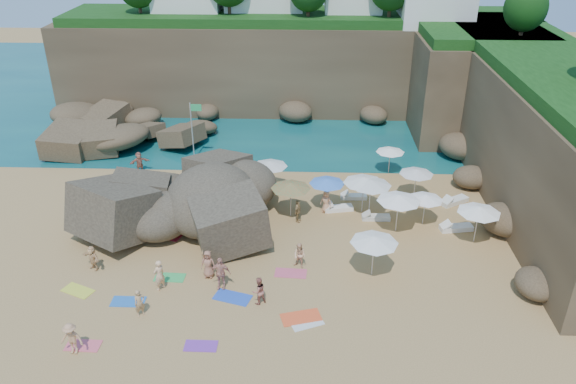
{
  "coord_description": "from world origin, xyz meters",
  "views": [
    {
      "loc": [
        3.14,
        -27.34,
        18.01
      ],
      "look_at": [
        2.0,
        3.0,
        2.0
      ],
      "focal_mm": 35.0,
      "sensor_mm": 36.0,
      "label": 1
    }
  ],
  "objects_px": {
    "parasol_2": "(364,180)",
    "person_stand_3": "(298,211)",
    "lounger_0": "(338,208)",
    "flag_pole": "(193,124)",
    "rock_outcrop": "(176,220)",
    "person_stand_1": "(259,291)",
    "parasol_1": "(390,150)",
    "person_stand_2": "(206,177)",
    "person_stand_6": "(159,275)",
    "person_stand_5": "(139,162)",
    "person_stand_0": "(140,303)",
    "parasol_0": "(270,164)",
    "person_stand_4": "(326,201)"
  },
  "relations": [
    {
      "from": "person_stand_3",
      "to": "person_stand_5",
      "type": "bearing_deg",
      "value": 78.07
    },
    {
      "from": "parasol_0",
      "to": "person_stand_6",
      "type": "height_order",
      "value": "parasol_0"
    },
    {
      "from": "lounger_0",
      "to": "person_stand_4",
      "type": "distance_m",
      "value": 1.07
    },
    {
      "from": "person_stand_5",
      "to": "flag_pole",
      "type": "bearing_deg",
      "value": 2.82
    },
    {
      "from": "rock_outcrop",
      "to": "person_stand_1",
      "type": "height_order",
      "value": "rock_outcrop"
    },
    {
      "from": "lounger_0",
      "to": "person_stand_3",
      "type": "distance_m",
      "value": 3.09
    },
    {
      "from": "flag_pole",
      "to": "person_stand_6",
      "type": "xyz_separation_m",
      "value": [
        1.12,
        -16.18,
        -2.05
      ]
    },
    {
      "from": "parasol_2",
      "to": "person_stand_3",
      "type": "bearing_deg",
      "value": -160.77
    },
    {
      "from": "parasol_0",
      "to": "person_stand_4",
      "type": "bearing_deg",
      "value": -36.09
    },
    {
      "from": "parasol_0",
      "to": "parasol_1",
      "type": "xyz_separation_m",
      "value": [
        8.52,
        3.29,
        -0.29
      ]
    },
    {
      "from": "person_stand_0",
      "to": "person_stand_4",
      "type": "height_order",
      "value": "person_stand_4"
    },
    {
      "from": "person_stand_1",
      "to": "parasol_1",
      "type": "bearing_deg",
      "value": -152.19
    },
    {
      "from": "parasol_0",
      "to": "parasol_2",
      "type": "distance_m",
      "value": 6.63
    },
    {
      "from": "parasol_0",
      "to": "person_stand_6",
      "type": "bearing_deg",
      "value": -114.05
    },
    {
      "from": "rock_outcrop",
      "to": "flag_pole",
      "type": "xyz_separation_m",
      "value": [
        -0.4,
        9.17,
        2.92
      ]
    },
    {
      "from": "rock_outcrop",
      "to": "lounger_0",
      "type": "bearing_deg",
      "value": 8.83
    },
    {
      "from": "person_stand_0",
      "to": "parasol_2",
      "type": "bearing_deg",
      "value": 2.25
    },
    {
      "from": "rock_outcrop",
      "to": "parasol_2",
      "type": "height_order",
      "value": "parasol_2"
    },
    {
      "from": "parasol_0",
      "to": "parasol_2",
      "type": "height_order",
      "value": "parasol_2"
    },
    {
      "from": "rock_outcrop",
      "to": "parasol_0",
      "type": "bearing_deg",
      "value": 35.78
    },
    {
      "from": "parasol_2",
      "to": "person_stand_6",
      "type": "height_order",
      "value": "parasol_2"
    },
    {
      "from": "person_stand_2",
      "to": "person_stand_5",
      "type": "xyz_separation_m",
      "value": [
        -5.34,
        2.44,
        -0.08
      ]
    },
    {
      "from": "rock_outcrop",
      "to": "person_stand_0",
      "type": "xyz_separation_m",
      "value": [
        0.26,
        -9.07,
        0.73
      ]
    },
    {
      "from": "person_stand_0",
      "to": "person_stand_3",
      "type": "relative_size",
      "value": 0.97
    },
    {
      "from": "rock_outcrop",
      "to": "person_stand_0",
      "type": "bearing_deg",
      "value": -88.39
    },
    {
      "from": "person_stand_3",
      "to": "person_stand_4",
      "type": "xyz_separation_m",
      "value": [
        1.78,
        1.28,
        0.02
      ]
    },
    {
      "from": "lounger_0",
      "to": "person_stand_3",
      "type": "xyz_separation_m",
      "value": [
        -2.61,
        -1.54,
        0.61
      ]
    },
    {
      "from": "flag_pole",
      "to": "parasol_1",
      "type": "distance_m",
      "value": 14.74
    },
    {
      "from": "person_stand_1",
      "to": "flag_pole",
      "type": "bearing_deg",
      "value": -103.6
    },
    {
      "from": "rock_outcrop",
      "to": "parasol_1",
      "type": "bearing_deg",
      "value": 27.48
    },
    {
      "from": "flag_pole",
      "to": "person_stand_0",
      "type": "relative_size",
      "value": 3.15
    },
    {
      "from": "rock_outcrop",
      "to": "person_stand_1",
      "type": "xyz_separation_m",
      "value": [
        5.9,
        -7.95,
        0.76
      ]
    },
    {
      "from": "person_stand_5",
      "to": "parasol_2",
      "type": "bearing_deg",
      "value": -47.99
    },
    {
      "from": "person_stand_2",
      "to": "parasol_2",
      "type": "bearing_deg",
      "value": 175.7
    },
    {
      "from": "person_stand_1",
      "to": "person_stand_6",
      "type": "distance_m",
      "value": 5.27
    },
    {
      "from": "parasol_2",
      "to": "lounger_0",
      "type": "distance_m",
      "value": 2.61
    },
    {
      "from": "parasol_2",
      "to": "person_stand_0",
      "type": "distance_m",
      "value": 15.71
    },
    {
      "from": "rock_outcrop",
      "to": "person_stand_5",
      "type": "relative_size",
      "value": 5.72
    },
    {
      "from": "person_stand_3",
      "to": "person_stand_6",
      "type": "xyz_separation_m",
      "value": [
        -6.94,
        -7.07,
        0.12
      ]
    },
    {
      "from": "parasol_1",
      "to": "person_stand_4",
      "type": "bearing_deg",
      "value": -128.19
    },
    {
      "from": "person_stand_2",
      "to": "person_stand_6",
      "type": "height_order",
      "value": "person_stand_6"
    },
    {
      "from": "parasol_1",
      "to": "person_stand_6",
      "type": "height_order",
      "value": "parasol_1"
    },
    {
      "from": "person_stand_0",
      "to": "parasol_1",
      "type": "bearing_deg",
      "value": 9.45
    },
    {
      "from": "parasol_0",
      "to": "person_stand_4",
      "type": "xyz_separation_m",
      "value": [
        3.77,
        -2.75,
        -1.32
      ]
    },
    {
      "from": "flag_pole",
      "to": "rock_outcrop",
      "type": "bearing_deg",
      "value": -87.53
    },
    {
      "from": "lounger_0",
      "to": "person_stand_6",
      "type": "height_order",
      "value": "person_stand_6"
    },
    {
      "from": "person_stand_2",
      "to": "person_stand_3",
      "type": "relative_size",
      "value": 1.14
    },
    {
      "from": "parasol_1",
      "to": "parasol_2",
      "type": "xyz_separation_m",
      "value": [
        -2.42,
        -5.89,
        0.47
      ]
    },
    {
      "from": "parasol_2",
      "to": "person_stand_0",
      "type": "bearing_deg",
      "value": -137.46
    },
    {
      "from": "flag_pole",
      "to": "person_stand_3",
      "type": "distance_m",
      "value": 12.35
    }
  ]
}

